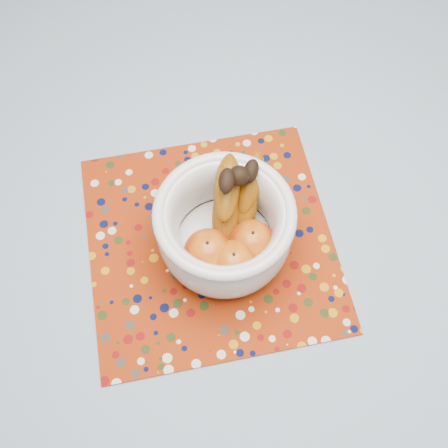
% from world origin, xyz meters
% --- Properties ---
extents(table, '(1.20, 1.20, 0.75)m').
position_xyz_m(table, '(0.00, 0.00, 0.67)').
color(table, brown).
rests_on(table, ground).
extents(tablecloth, '(1.32, 1.32, 0.01)m').
position_xyz_m(tablecloth, '(0.00, 0.00, 0.76)').
color(tablecloth, slate).
rests_on(tablecloth, table).
extents(placemat, '(0.43, 0.43, 0.00)m').
position_xyz_m(placemat, '(-0.09, -0.11, 0.76)').
color(placemat, maroon).
rests_on(placemat, tablecloth).
extents(fruit_bowl, '(0.24, 0.24, 0.18)m').
position_xyz_m(fruit_bowl, '(-0.06, -0.12, 0.84)').
color(fruit_bowl, silver).
rests_on(fruit_bowl, placemat).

